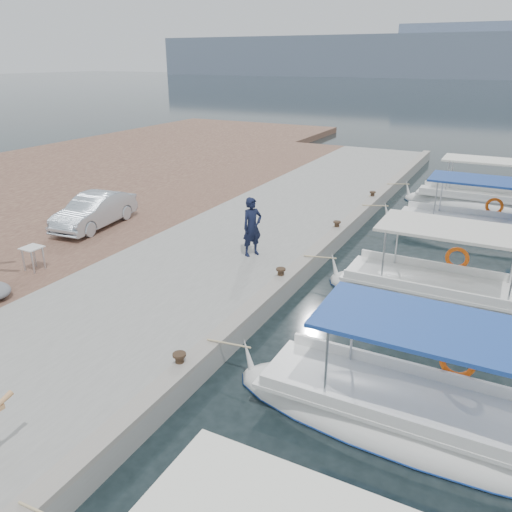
{
  "coord_description": "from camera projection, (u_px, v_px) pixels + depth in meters",
  "views": [
    {
      "loc": [
        5.06,
        -10.55,
        6.46
      ],
      "look_at": [
        -1.0,
        1.2,
        1.2
      ],
      "focal_mm": 35.0,
      "sensor_mm": 36.0,
      "label": 1
    }
  ],
  "objects": [
    {
      "name": "fishing_caique_e",
      "position": [
        482.0,
        205.0,
        23.04
      ],
      "size": [
        7.13,
        2.03,
        2.83
      ],
      "color": "white",
      "rests_on": "ground"
    },
    {
      "name": "ground",
      "position": [
        269.0,
        319.0,
        13.26
      ],
      "size": [
        400.0,
        400.0,
        0.0
      ],
      "primitive_type": "plane",
      "color": "black",
      "rests_on": "ground"
    },
    {
      "name": "fishing_caique_d",
      "position": [
        484.0,
        232.0,
        19.28
      ],
      "size": [
        7.68,
        2.17,
        2.83
      ],
      "color": "white",
      "rests_on": "ground"
    },
    {
      "name": "cobblestone_strip",
      "position": [
        148.0,
        219.0,
        20.7
      ],
      "size": [
        4.0,
        40.0,
        0.5
      ],
      "primitive_type": "cube",
      "color": "brown",
      "rests_on": "ground"
    },
    {
      "name": "quay_curb",
      "position": [
        326.0,
        241.0,
        17.27
      ],
      "size": [
        0.44,
        40.0,
        0.12
      ],
      "primitive_type": "cube",
      "color": "gray",
      "rests_on": "concrete_quay"
    },
    {
      "name": "fisherman",
      "position": [
        252.0,
        227.0,
        15.87
      ],
      "size": [
        0.74,
        0.83,
        1.91
      ],
      "primitive_type": "imported",
      "rotation": [
        0.0,
        0.0,
        1.07
      ],
      "color": "black",
      "rests_on": "concrete_quay"
    },
    {
      "name": "parked_car",
      "position": [
        94.0,
        211.0,
        18.73
      ],
      "size": [
        1.72,
        3.88,
        1.24
      ],
      "primitive_type": "imported",
      "rotation": [
        0.0,
        0.0,
        0.11
      ],
      "color": "silver",
      "rests_on": "cobblestone_strip"
    },
    {
      "name": "mooring_bollards",
      "position": [
        281.0,
        273.0,
        14.39
      ],
      "size": [
        0.28,
        20.28,
        0.33
      ],
      "color": "black",
      "rests_on": "concrete_quay"
    },
    {
      "name": "fishing_caique_c",
      "position": [
        437.0,
        297.0,
        14.2
      ],
      "size": [
        6.42,
        2.27,
        2.83
      ],
      "color": "white",
      "rests_on": "ground"
    },
    {
      "name": "concrete_quay",
      "position": [
        255.0,
        237.0,
        18.57
      ],
      "size": [
        6.0,
        40.0,
        0.5
      ],
      "primitive_type": "cube",
      "color": "gray",
      "rests_on": "ground"
    },
    {
      "name": "folding_table",
      "position": [
        33.0,
        254.0,
        14.88
      ],
      "size": [
        0.55,
        0.55,
        0.73
      ],
      "color": "silver",
      "rests_on": "cobblestone_strip"
    },
    {
      "name": "fishing_caique_b",
      "position": [
        427.0,
        426.0,
        9.22
      ],
      "size": [
        7.79,
        2.15,
        2.83
      ],
      "color": "white",
      "rests_on": "ground"
    }
  ]
}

